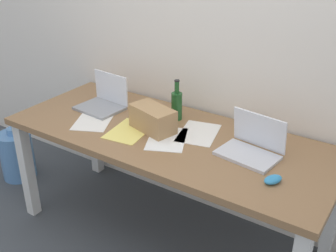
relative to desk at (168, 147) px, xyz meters
The scene contains 13 objects.
ground_plane 0.66m from the desk, ahead, with size 8.00×8.00×0.00m, color #42474C.
back_wall 0.79m from the desk, 90.00° to the left, with size 5.20×0.08×2.60m, color silver.
desk is the anchor object (origin of this frame).
laptop_left 0.59m from the desk, behind, with size 0.31×0.26×0.22m.
laptop_right 0.52m from the desk, ahead, with size 0.34×0.26×0.22m.
beer_bottle 0.28m from the desk, 108.56° to the left, with size 0.07×0.07×0.26m.
computer_mouse 0.72m from the desk, 11.96° to the right, with size 0.06×0.10×0.03m, color #338CC6.
cardboard_box 0.19m from the desk, behind, with size 0.28×0.15×0.15m, color tan.
paper_sheet_front_left 0.50m from the desk, 167.12° to the right, with size 0.21×0.30×0.00m, color white.
paper_sheet_center 0.11m from the desk, 61.93° to the right, with size 0.21×0.30×0.00m, color white.
paper_sheet_near_back 0.20m from the desk, 35.07° to the left, with size 0.21×0.30×0.00m, color white.
paper_yellow_folder 0.25m from the desk, 154.49° to the right, with size 0.21×0.30×0.00m, color #F4E06B.
water_cooler_jug 1.47m from the desk, behind, with size 0.26×0.26×0.43m.
Camera 1 is at (1.19, -1.80, 1.87)m, focal length 44.43 mm.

